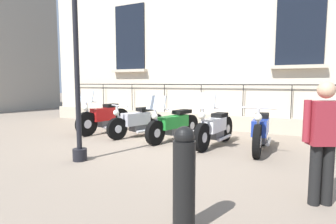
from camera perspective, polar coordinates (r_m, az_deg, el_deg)
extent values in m
plane|color=gray|center=(7.43, 0.80, -5.98)|extent=(60.00, 60.00, 0.00)
cube|color=beige|center=(10.02, 7.94, 19.40)|extent=(0.60, 13.29, 7.74)
cube|color=#B1A48F|center=(9.48, 6.88, -1.85)|extent=(0.20, 13.29, 0.50)
cube|color=black|center=(9.07, 25.72, 16.37)|extent=(0.06, 1.28, 2.41)
cube|color=#BCAE97|center=(8.84, 25.34, 8.47)|extent=(0.24, 1.48, 0.10)
cube|color=black|center=(10.92, -7.90, 15.04)|extent=(0.06, 1.28, 2.41)
cube|color=#BCAE97|center=(10.73, -8.05, 8.47)|extent=(0.24, 1.48, 0.10)
cube|color=black|center=(9.35, 6.90, 5.66)|extent=(0.03, 11.16, 0.03)
cylinder|color=black|center=(12.42, -18.18, 3.22)|extent=(0.02, 0.02, 0.99)
cylinder|color=black|center=(11.48, -13.23, 3.15)|extent=(0.02, 0.02, 0.99)
cylinder|color=black|center=(10.64, -7.44, 3.04)|extent=(0.02, 0.02, 0.99)
cylinder|color=black|center=(9.93, -0.75, 2.87)|extent=(0.02, 0.02, 0.99)
cylinder|color=black|center=(9.37, 6.86, 2.64)|extent=(0.02, 0.02, 0.99)
cylinder|color=black|center=(8.99, 15.26, 2.32)|extent=(0.02, 0.02, 0.99)
cylinder|color=black|center=(8.83, 24.17, 1.93)|extent=(0.02, 0.02, 0.99)
cylinder|color=black|center=(8.33, -16.50, -2.41)|extent=(0.73, 0.23, 0.72)
cylinder|color=silver|center=(8.33, -16.50, -2.41)|extent=(0.27, 0.17, 0.25)
cylinder|color=black|center=(9.17, -9.85, -1.48)|extent=(0.73, 0.23, 0.72)
cylinder|color=silver|center=(9.17, -9.85, -1.48)|extent=(0.27, 0.17, 0.25)
cube|color=red|center=(8.68, -13.31, -0.44)|extent=(0.80, 0.43, 0.39)
cube|color=#4C4C51|center=(8.77, -12.76, -2.12)|extent=(0.49, 0.32, 0.25)
cube|color=black|center=(8.86, -11.78, 1.34)|extent=(0.47, 0.34, 0.10)
cylinder|color=silver|center=(8.32, -16.30, -0.15)|extent=(0.17, 0.09, 0.66)
cylinder|color=silver|center=(8.32, -16.09, 2.11)|extent=(0.15, 0.65, 0.04)
sphere|color=white|center=(8.26, -16.71, 0.82)|extent=(0.16, 0.16, 0.16)
cylinder|color=silver|center=(8.76, -11.35, -2.93)|extent=(0.69, 0.20, 0.08)
cube|color=silver|center=(8.28, -16.45, 3.12)|extent=(0.21, 0.55, 0.36)
cylinder|color=black|center=(7.62, -10.50, -3.45)|extent=(0.61, 0.31, 0.61)
cylinder|color=silver|center=(7.62, -10.50, -3.45)|extent=(0.25, 0.20, 0.21)
cylinder|color=black|center=(8.48, -2.63, -2.39)|extent=(0.61, 0.31, 0.61)
cylinder|color=silver|center=(8.48, -2.63, -2.39)|extent=(0.25, 0.20, 0.21)
cube|color=#B2B2BC|center=(7.97, -6.66, -1.40)|extent=(0.89, 0.58, 0.35)
cube|color=#4C4C51|center=(8.07, -6.07, -3.07)|extent=(0.56, 0.41, 0.21)
cube|color=black|center=(8.15, -4.79, 0.61)|extent=(0.54, 0.43, 0.10)
cylinder|color=silver|center=(7.60, -10.23, -1.09)|extent=(0.17, 0.11, 0.63)
cylinder|color=silver|center=(7.60, -9.97, 1.28)|extent=(0.27, 0.71, 0.04)
sphere|color=white|center=(7.55, -10.69, -0.14)|extent=(0.16, 0.16, 0.16)
cylinder|color=silver|center=(8.04, -4.37, -3.85)|extent=(0.73, 0.31, 0.08)
cylinder|color=black|center=(6.87, -2.67, -4.33)|extent=(0.64, 0.26, 0.62)
cylinder|color=silver|center=(6.87, -2.67, -4.33)|extent=(0.25, 0.19, 0.22)
cylinder|color=black|center=(8.07, 4.65, -2.78)|extent=(0.64, 0.26, 0.62)
cylinder|color=silver|center=(8.07, 4.65, -2.78)|extent=(0.25, 0.19, 0.22)
cube|color=#1E842D|center=(7.39, 1.05, -2.02)|extent=(1.06, 0.53, 0.32)
cube|color=#4C4C51|center=(7.50, 1.52, -3.68)|extent=(0.65, 0.38, 0.22)
cube|color=black|center=(7.68, 2.92, 0.06)|extent=(0.62, 0.40, 0.10)
cylinder|color=silver|center=(6.86, -2.41, -1.81)|extent=(0.17, 0.09, 0.61)
cylinder|color=silver|center=(6.86, -2.14, 0.71)|extent=(0.18, 0.69, 0.04)
sphere|color=white|center=(6.79, -2.80, -0.88)|extent=(0.16, 0.16, 0.16)
cylinder|color=silver|center=(7.58, 3.51, -4.42)|extent=(0.91, 0.27, 0.08)
cube|color=silver|center=(6.81, -2.48, 1.93)|extent=(0.24, 0.58, 0.36)
cylinder|color=black|center=(6.28, 7.04, -5.22)|extent=(0.67, 0.21, 0.65)
cylinder|color=silver|center=(6.28, 7.04, -5.22)|extent=(0.25, 0.18, 0.23)
cylinder|color=black|center=(7.56, 11.86, -3.38)|extent=(0.67, 0.21, 0.65)
cylinder|color=silver|center=(7.56, 11.86, -3.38)|extent=(0.25, 0.18, 0.23)
cube|color=silver|center=(6.83, 9.53, -2.63)|extent=(0.85, 0.41, 0.32)
cube|color=#4C4C51|center=(6.96, 9.84, -4.42)|extent=(0.52, 0.31, 0.23)
cube|color=black|center=(7.11, 10.67, -0.60)|extent=(0.49, 0.34, 0.10)
cylinder|color=silver|center=(6.27, 7.28, -2.11)|extent=(0.17, 0.08, 0.68)
cylinder|color=silver|center=(6.27, 7.52, 0.99)|extent=(0.12, 0.69, 0.04)
sphere|color=white|center=(6.18, 7.01, -0.75)|extent=(0.16, 0.16, 0.16)
cylinder|color=silver|center=(7.06, 11.62, -5.25)|extent=(0.74, 0.17, 0.08)
cube|color=silver|center=(6.21, 7.30, 2.33)|extent=(0.19, 0.58, 0.36)
cylinder|color=black|center=(5.98, 17.99, -5.81)|extent=(0.71, 0.17, 0.70)
cylinder|color=silver|center=(5.98, 17.99, -5.81)|extent=(0.25, 0.16, 0.25)
cylinder|color=black|center=(7.27, 19.06, -3.76)|extent=(0.71, 0.17, 0.70)
cylinder|color=silver|center=(7.27, 19.06, -3.76)|extent=(0.25, 0.16, 0.25)
cube|color=#1E389E|center=(6.54, 18.60, -2.93)|extent=(0.85, 0.35, 0.34)
cube|color=#4C4C51|center=(6.68, 18.61, -4.91)|extent=(0.52, 0.27, 0.25)
cube|color=black|center=(6.85, 18.93, -0.67)|extent=(0.48, 0.30, 0.10)
cylinder|color=silver|center=(5.97, 18.15, -2.51)|extent=(0.16, 0.07, 0.69)
cylinder|color=silver|center=(5.98, 18.31, 0.79)|extent=(0.07, 0.69, 0.04)
sphere|color=white|center=(5.88, 18.14, -1.05)|extent=(0.16, 0.16, 0.16)
cylinder|color=silver|center=(6.85, 20.13, -5.74)|extent=(0.76, 0.12, 0.08)
cylinder|color=black|center=(5.84, -17.79, -8.40)|extent=(0.28, 0.28, 0.24)
cylinder|color=black|center=(5.71, -18.50, 12.82)|extent=(0.10, 0.10, 4.51)
cylinder|color=black|center=(2.97, 3.33, -15.11)|extent=(0.24, 0.24, 0.96)
sphere|color=black|center=(2.82, 3.39, -5.06)|extent=(0.21, 0.21, 0.21)
cylinder|color=black|center=(4.11, 30.13, -11.20)|extent=(0.14, 0.14, 0.78)
cylinder|color=black|center=(4.04, 28.14, -11.42)|extent=(0.14, 0.14, 0.78)
cube|color=maroon|center=(3.94, 29.64, -2.01)|extent=(0.36, 0.42, 0.55)
sphere|color=tan|center=(3.91, 29.96, 3.97)|extent=(0.21, 0.21, 0.21)
cylinder|color=maroon|center=(3.83, 26.82, -1.66)|extent=(0.09, 0.09, 0.52)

